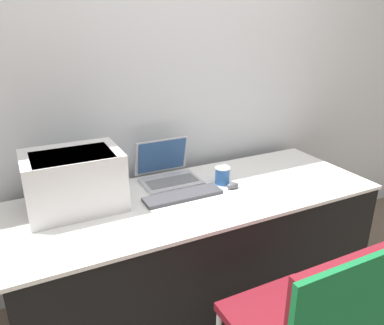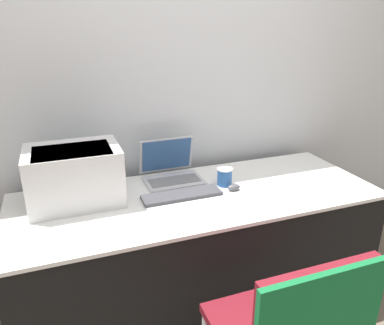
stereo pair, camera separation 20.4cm
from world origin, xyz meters
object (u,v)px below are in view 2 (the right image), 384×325
at_px(coffee_cup, 225,177).
at_px(mouse, 234,187).
at_px(laptop_left, 171,171).
at_px(printer, 74,174).
at_px(external_keyboard, 182,195).

height_order(coffee_cup, mouse, coffee_cup).
bearing_deg(laptop_left, printer, -168.93).
relative_size(laptop_left, coffee_cup, 3.21).
xyz_separation_m(printer, mouse, (0.85, -0.16, -0.14)).
distance_m(printer, coffee_cup, 0.84).
distance_m(external_keyboard, coffee_cup, 0.29).
distance_m(laptop_left, coffee_cup, 0.33).
bearing_deg(external_keyboard, coffee_cup, 11.86).
relative_size(coffee_cup, mouse, 1.40).
bearing_deg(laptop_left, mouse, -43.61).
bearing_deg(laptop_left, coffee_cup, -35.23).
bearing_deg(external_keyboard, printer, 165.56).
xyz_separation_m(external_keyboard, mouse, (0.30, -0.03, 0.01)).
relative_size(printer, coffee_cup, 4.48).
bearing_deg(printer, mouse, -11.01).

